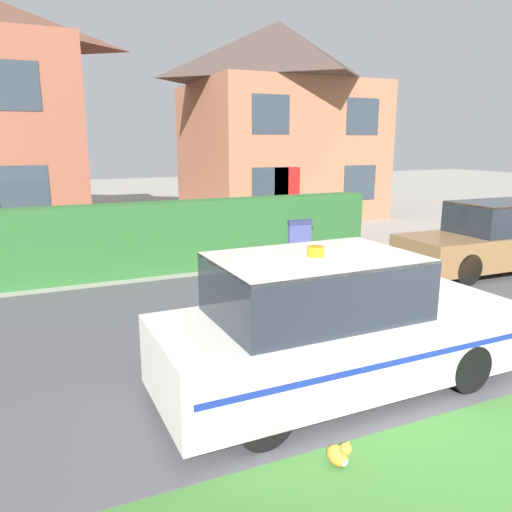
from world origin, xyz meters
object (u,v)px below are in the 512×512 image
Objects in this scene: neighbour_car_near at (493,239)px; wheelie_bin at (297,239)px; cat at (339,455)px; house_right at (278,119)px; police_car at (331,327)px.

neighbour_car_near reaches higher than wheelie_bin.
cat is at bearing 33.89° from neighbour_car_near.
wheelie_bin is (-3.63, 2.81, -0.23)m from neighbour_car_near.
wheelie_bin is (-3.40, -7.93, -3.33)m from house_right.
cat is at bearing -105.89° from wheelie_bin.
neighbour_car_near is 4.60m from wheelie_bin.
house_right is at bearing -87.64° from neighbour_car_near.
neighbour_car_near is (7.27, 4.69, 0.65)m from cat.
house_right is (7.03, 15.43, 3.76)m from cat.
police_car is at bearing 28.36° from neighbour_car_near.
house_right is (-0.24, 10.74, 3.11)m from neighbour_car_near.
cat is 0.08× the size of neighbour_car_near.
police_car is 0.99× the size of neighbour_car_near.
neighbour_car_near is at bearing 26.44° from police_car.
police_car is at bearing -105.24° from wheelie_bin.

